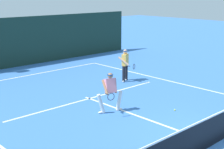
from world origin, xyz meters
The scene contains 9 objects.
ground_plane centered at (0.00, 0.00, 0.00)m, with size 80.00×80.00×0.00m, color #3B73C1.
court_line_baseline_far centered at (0.00, 11.69, 0.00)m, with size 9.89×0.10×0.01m, color white.
court_line_service centered at (0.00, 6.13, 0.00)m, with size 8.06×0.10×0.01m, color white.
court_line_centre centered at (0.00, 3.20, 0.00)m, with size 0.10×6.40×0.01m, color white.
tennis_net centered at (0.00, 0.00, 0.52)m, with size 10.84×0.09×1.11m.
player_near centered at (-0.46, 4.29, 0.86)m, with size 1.11×0.84×1.57m.
player_far centered at (3.23, 7.14, 0.93)m, with size 0.70×0.93×1.68m.
tennis_ball centered at (1.49, 2.63, 0.03)m, with size 0.07×0.07×0.07m, color #D1E033.
back_fence_windscreen centered at (0.00, 14.20, 1.53)m, with size 19.67×0.12×3.06m, color #19322A.
Camera 1 is at (-8.83, -4.81, 4.60)m, focal length 53.71 mm.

